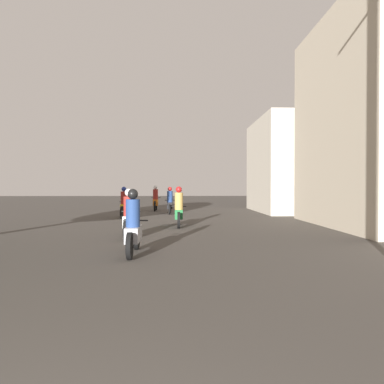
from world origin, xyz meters
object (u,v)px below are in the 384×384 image
at_px(motorcycle_black, 170,203).
at_px(motorcycle_orange, 156,201).
at_px(motorcycle_white, 129,218).
at_px(building_right_far, 295,166).
at_px(motorcycle_green, 179,211).
at_px(motorcycle_yellow, 124,205).
at_px(motorcycle_silver, 133,228).

relative_size(motorcycle_black, motorcycle_orange, 0.91).
relative_size(motorcycle_white, building_right_far, 0.28).
bearing_deg(building_right_far, motorcycle_green, -130.08).
xyz_separation_m(motorcycle_green, motorcycle_yellow, (-2.75, 4.14, 0.00)).
bearing_deg(motorcycle_yellow, motorcycle_silver, -70.54).
bearing_deg(motorcycle_green, motorcycle_black, 93.09).
bearing_deg(motorcycle_green, motorcycle_orange, 97.78).
distance_m(motorcycle_green, motorcycle_orange, 9.66).
bearing_deg(motorcycle_black, motorcycle_white, -104.30).
bearing_deg(motorcycle_white, motorcycle_yellow, 107.98).
distance_m(motorcycle_white, motorcycle_green, 3.34).
height_order(motorcycle_white, motorcycle_orange, motorcycle_orange).
relative_size(motorcycle_green, building_right_far, 0.27).
bearing_deg(motorcycle_orange, motorcycle_silver, -78.64).
bearing_deg(motorcycle_black, building_right_far, 2.74).
bearing_deg(motorcycle_black, motorcycle_orange, 102.35).
distance_m(motorcycle_silver, building_right_far, 16.72).
bearing_deg(motorcycle_black, motorcycle_silver, -100.80).
xyz_separation_m(motorcycle_white, building_right_far, (8.67, 11.47, 2.23)).
bearing_deg(motorcycle_yellow, motorcycle_white, -70.51).
relative_size(motorcycle_yellow, motorcycle_black, 1.10).
xyz_separation_m(motorcycle_silver, motorcycle_black, (0.47, 12.86, 0.02)).
relative_size(motorcycle_green, motorcycle_black, 1.02).
distance_m(motorcycle_white, building_right_far, 14.56).
bearing_deg(building_right_far, motorcycle_orange, 173.22).
distance_m(motorcycle_white, motorcycle_yellow, 7.22).
relative_size(motorcycle_white, motorcycle_green, 1.03).
height_order(motorcycle_white, building_right_far, building_right_far).
distance_m(motorcycle_yellow, building_right_far, 11.04).
bearing_deg(motorcycle_silver, motorcycle_yellow, 90.06).
xyz_separation_m(motorcycle_green, motorcycle_orange, (-1.55, 9.53, 0.03)).
distance_m(motorcycle_silver, motorcycle_yellow, 10.21).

